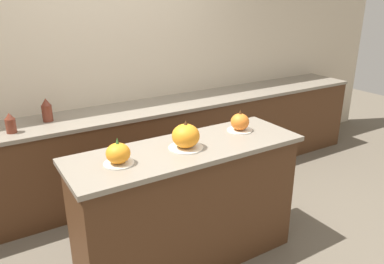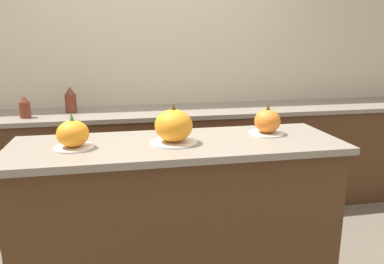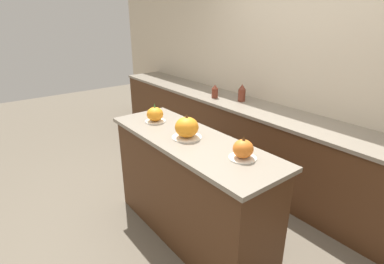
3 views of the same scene
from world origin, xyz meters
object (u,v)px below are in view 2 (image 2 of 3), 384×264
bottle_tall (71,100)px  bottle_short (25,107)px  pumpkin_cake_center (174,127)px  pumpkin_cake_right (267,122)px  pumpkin_cake_left (73,135)px

bottle_tall → bottle_short: bearing=-153.9°
pumpkin_cake_center → pumpkin_cake_right: size_ratio=1.24×
pumpkin_cake_left → pumpkin_cake_center: size_ratio=0.80×
pumpkin_cake_left → bottle_tall: pumpkin_cake_left is taller
bottle_short → pumpkin_cake_right: bearing=-35.9°
bottle_tall → bottle_short: bottle_tall is taller
pumpkin_cake_left → pumpkin_cake_center: 0.49m
bottle_tall → pumpkin_cake_right: bearing=-46.4°
pumpkin_cake_right → bottle_short: (-1.49, 1.08, -0.05)m
pumpkin_cake_center → pumpkin_cake_left: bearing=-179.9°
pumpkin_cake_right → bottle_tall: 1.71m
pumpkin_cake_left → pumpkin_cake_center: bearing=0.1°
pumpkin_cake_center → bottle_tall: bearing=116.0°
pumpkin_cake_left → bottle_short: pumpkin_cake_left is taller
bottle_tall → pumpkin_cake_center: bearing=-64.0°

